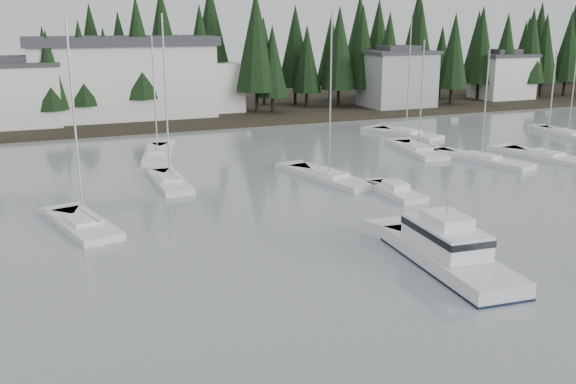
{
  "coord_description": "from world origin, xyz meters",
  "views": [
    {
      "loc": [
        -17.33,
        -8.57,
        13.65
      ],
      "look_at": [
        -1.82,
        29.66,
        2.5
      ],
      "focal_mm": 40.0,
      "sensor_mm": 36.0,
      "label": 1
    }
  ],
  "objects_px": {
    "house_east_a": "(397,78)",
    "sailboat_2": "(158,156)",
    "house_west": "(21,93)",
    "sailboat_12": "(481,161)",
    "harbor_inn": "(137,78)",
    "house_east_b": "(502,75)",
    "sailboat_4": "(418,152)",
    "sailboat_6": "(545,158)",
    "runabout_1": "(395,193)",
    "sailboat_0": "(329,179)",
    "sailboat_3": "(84,227)",
    "sailboat_10": "(568,136)",
    "cabin_cruiser_center": "(448,254)",
    "sailboat_1": "(406,135)",
    "sailboat_7": "(170,183)"
  },
  "relations": [
    {
      "from": "sailboat_6",
      "to": "sailboat_7",
      "type": "xyz_separation_m",
      "value": [
        -37.51,
        3.73,
        0.05
      ]
    },
    {
      "from": "sailboat_10",
      "to": "sailboat_1",
      "type": "bearing_deg",
      "value": 74.51
    },
    {
      "from": "cabin_cruiser_center",
      "to": "sailboat_12",
      "type": "xyz_separation_m",
      "value": [
        19.8,
        22.09,
        -0.64
      ]
    },
    {
      "from": "sailboat_3",
      "to": "sailboat_10",
      "type": "distance_m",
      "value": 58.92
    },
    {
      "from": "sailboat_2",
      "to": "sailboat_12",
      "type": "bearing_deg",
      "value": -102.65
    },
    {
      "from": "house_east_a",
      "to": "sailboat_2",
      "type": "xyz_separation_m",
      "value": [
        -41.45,
        -21.59,
        -4.84
      ]
    },
    {
      "from": "sailboat_4",
      "to": "sailboat_6",
      "type": "relative_size",
      "value": 1.07
    },
    {
      "from": "harbor_inn",
      "to": "sailboat_6",
      "type": "xyz_separation_m",
      "value": [
        33.71,
        -41.81,
        -5.72
      ]
    },
    {
      "from": "harbor_inn",
      "to": "sailboat_0",
      "type": "distance_m",
      "value": 43.09
    },
    {
      "from": "house_west",
      "to": "sailboat_10",
      "type": "height_order",
      "value": "sailboat_10"
    },
    {
      "from": "house_east_b",
      "to": "sailboat_2",
      "type": "xyz_separation_m",
      "value": [
        -63.45,
        -23.59,
        -4.34
      ]
    },
    {
      "from": "sailboat_2",
      "to": "runabout_1",
      "type": "relative_size",
      "value": 2.0
    },
    {
      "from": "sailboat_10",
      "to": "house_east_a",
      "type": "bearing_deg",
      "value": 21.26
    },
    {
      "from": "sailboat_1",
      "to": "sailboat_6",
      "type": "relative_size",
      "value": 1.29
    },
    {
      "from": "house_west",
      "to": "sailboat_3",
      "type": "bearing_deg",
      "value": -85.68
    },
    {
      "from": "sailboat_6",
      "to": "runabout_1",
      "type": "relative_size",
      "value": 1.79
    },
    {
      "from": "sailboat_1",
      "to": "sailboat_3",
      "type": "height_order",
      "value": "sailboat_1"
    },
    {
      "from": "house_east_a",
      "to": "cabin_cruiser_center",
      "type": "xyz_separation_m",
      "value": [
        -31.99,
        -58.2,
        -4.21
      ]
    },
    {
      "from": "sailboat_7",
      "to": "cabin_cruiser_center",
      "type": "bearing_deg",
      "value": -155.87
    },
    {
      "from": "house_east_b",
      "to": "runabout_1",
      "type": "xyz_separation_m",
      "value": [
        -48.62,
        -45.72,
        -4.27
      ]
    },
    {
      "from": "house_west",
      "to": "harbor_inn",
      "type": "xyz_separation_m",
      "value": [
        15.04,
        3.34,
        1.12
      ]
    },
    {
      "from": "house_east_a",
      "to": "house_east_b",
      "type": "relative_size",
      "value": 1.11
    },
    {
      "from": "harbor_inn",
      "to": "house_west",
      "type": "bearing_deg",
      "value": -167.48
    },
    {
      "from": "house_west",
      "to": "sailboat_6",
      "type": "relative_size",
      "value": 0.84
    },
    {
      "from": "house_east_a",
      "to": "sailboat_6",
      "type": "height_order",
      "value": "sailboat_6"
    },
    {
      "from": "sailboat_0",
      "to": "runabout_1",
      "type": "xyz_separation_m",
      "value": [
        2.83,
        -6.42,
        0.05
      ]
    },
    {
      "from": "sailboat_1",
      "to": "sailboat_7",
      "type": "bearing_deg",
      "value": 94.35
    },
    {
      "from": "sailboat_12",
      "to": "sailboat_0",
      "type": "bearing_deg",
      "value": 77.81
    },
    {
      "from": "sailboat_7",
      "to": "sailboat_10",
      "type": "xyz_separation_m",
      "value": [
        49.2,
        5.0,
        -0.04
      ]
    },
    {
      "from": "house_east_a",
      "to": "house_east_b",
      "type": "bearing_deg",
      "value": 5.19
    },
    {
      "from": "cabin_cruiser_center",
      "to": "sailboat_3",
      "type": "distance_m",
      "value": 23.9
    },
    {
      "from": "sailboat_12",
      "to": "sailboat_10",
      "type": "bearing_deg",
      "value": -84.51
    },
    {
      "from": "house_west",
      "to": "sailboat_12",
      "type": "relative_size",
      "value": 0.83
    },
    {
      "from": "sailboat_2",
      "to": "house_east_a",
      "type": "bearing_deg",
      "value": -48.74
    },
    {
      "from": "house_east_a",
      "to": "sailboat_7",
      "type": "distance_m",
      "value": 54.68
    },
    {
      "from": "sailboat_7",
      "to": "sailboat_6",
      "type": "bearing_deg",
      "value": -95.32
    },
    {
      "from": "sailboat_6",
      "to": "runabout_1",
      "type": "distance_m",
      "value": 22.27
    },
    {
      "from": "sailboat_1",
      "to": "sailboat_2",
      "type": "xyz_separation_m",
      "value": [
        -30.23,
        -0.76,
        -0.02
      ]
    },
    {
      "from": "house_west",
      "to": "sailboat_10",
      "type": "bearing_deg",
      "value": -26.2
    },
    {
      "from": "house_east_a",
      "to": "runabout_1",
      "type": "bearing_deg",
      "value": -121.33
    },
    {
      "from": "house_east_a",
      "to": "harbor_inn",
      "type": "bearing_deg",
      "value": 173.64
    },
    {
      "from": "runabout_1",
      "to": "sailboat_0",
      "type": "bearing_deg",
      "value": 24.17
    },
    {
      "from": "house_east_a",
      "to": "sailboat_1",
      "type": "relative_size",
      "value": 0.73
    },
    {
      "from": "sailboat_3",
      "to": "sailboat_10",
      "type": "xyz_separation_m",
      "value": [
        57.1,
        14.55,
        -0.03
      ]
    },
    {
      "from": "sailboat_1",
      "to": "runabout_1",
      "type": "xyz_separation_m",
      "value": [
        -15.4,
        -22.89,
        0.05
      ]
    },
    {
      "from": "harbor_inn",
      "to": "cabin_cruiser_center",
      "type": "bearing_deg",
      "value": -83.64
    },
    {
      "from": "sailboat_4",
      "to": "sailboat_6",
      "type": "bearing_deg",
      "value": -116.89
    },
    {
      "from": "harbor_inn",
      "to": "sailboat_10",
      "type": "xyz_separation_m",
      "value": [
        45.4,
        -33.08,
        -5.72
      ]
    },
    {
      "from": "sailboat_10",
      "to": "sailboat_2",
      "type": "bearing_deg",
      "value": 90.14
    },
    {
      "from": "house_west",
      "to": "sailboat_2",
      "type": "distance_m",
      "value": 26.25
    }
  ]
}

